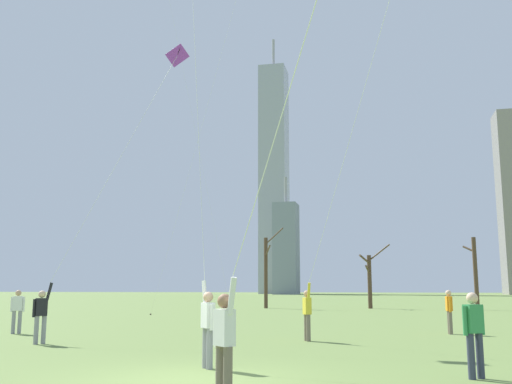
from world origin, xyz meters
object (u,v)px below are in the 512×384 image
at_px(bystander_watching_nearby, 17,309).
at_px(bare_tree_right_of_center, 266,270).
at_px(kite_flyer_foreground_left_blue, 201,174).
at_px(bystander_strolling_midfield, 449,309).
at_px(bare_tree_far_right_edge, 370,278).
at_px(distant_kite_low_near_trees_white, 226,39).
at_px(kite_flyer_midfield_center_teal, 263,212).
at_px(kite_flyer_midfield_right_pink, 333,216).
at_px(bystander_far_off_by_trees, 474,330).
at_px(kite_flyer_midfield_left_purple, 60,278).
at_px(bare_tree_left_of_center, 475,271).

relative_size(bystander_watching_nearby, bare_tree_right_of_center, 0.24).
xyz_separation_m(kite_flyer_foreground_left_blue, bystander_strolling_midfield, (6.70, 9.69, -3.58)).
xyz_separation_m(bystander_watching_nearby, bare_tree_far_right_edge, (12.47, 29.75, 1.60)).
distance_m(bystander_watching_nearby, distant_kite_low_near_trees_white, 20.29).
relative_size(kite_flyer_midfield_center_teal, distant_kite_low_near_trees_white, 0.58).
xyz_separation_m(kite_flyer_midfield_right_pink, distant_kite_low_near_trees_white, (-7.35, 14.08, 12.69)).
bearing_deg(bystander_strolling_midfield, bystander_far_off_by_trees, -93.72).
distance_m(kite_flyer_midfield_left_purple, bare_tree_far_right_edge, 33.99).
height_order(kite_flyer_midfield_left_purple, bare_tree_far_right_edge, kite_flyer_midfield_left_purple).
relative_size(kite_flyer_midfield_left_purple, bystander_far_off_by_trees, 6.77).
relative_size(bystander_watching_nearby, bystander_strolling_midfield, 1.00).
relative_size(kite_flyer_midfield_right_pink, bystander_far_off_by_trees, 8.47).
bearing_deg(bystander_far_off_by_trees, distant_kite_low_near_trees_white, 117.81).
bearing_deg(kite_flyer_foreground_left_blue, kite_flyer_midfield_center_teal, -65.88).
height_order(kite_flyer_foreground_left_blue, distant_kite_low_near_trees_white, distant_kite_low_near_trees_white).
bearing_deg(kite_flyer_midfield_left_purple, bystander_far_off_by_trees, -22.27).
bearing_deg(kite_flyer_foreground_left_blue, bystander_watching_nearby, 145.18).
distance_m(kite_flyer_foreground_left_blue, bare_tree_right_of_center, 35.38).
relative_size(kite_flyer_midfield_left_purple, kite_flyer_foreground_left_blue, 0.70).
bearing_deg(bare_tree_right_of_center, bare_tree_far_right_edge, 7.97).
relative_size(kite_flyer_midfield_center_teal, bare_tree_right_of_center, 1.77).
xyz_separation_m(kite_flyer_midfield_right_pink, bare_tree_right_of_center, (-8.16, 30.63, -0.68)).
distance_m(kite_flyer_midfield_center_teal, kite_flyer_foreground_left_blue, 7.27).
distance_m(kite_flyer_midfield_center_teal, bare_tree_right_of_center, 42.18).
bearing_deg(bystander_strolling_midfield, distant_kite_low_near_trees_white, 142.05).
bearing_deg(kite_flyer_midfield_right_pink, kite_flyer_midfield_center_teal, -90.01).
bearing_deg(kite_flyer_midfield_left_purple, kite_flyer_midfield_center_teal, -48.73).
height_order(kite_flyer_midfield_center_teal, bare_tree_right_of_center, kite_flyer_midfield_center_teal).
bearing_deg(kite_flyer_midfield_right_pink, distant_kite_low_near_trees_white, 117.58).
bearing_deg(bystander_far_off_by_trees, kite_flyer_midfield_right_pink, 118.38).
distance_m(bare_tree_right_of_center, bare_tree_left_of_center, 16.70).
height_order(kite_flyer_midfield_right_pink, bare_tree_left_of_center, kite_flyer_midfield_right_pink).
bearing_deg(distant_kite_low_near_trees_white, bare_tree_left_of_center, 45.86).
xyz_separation_m(kite_flyer_midfield_center_teal, kite_flyer_midfield_left_purple, (-8.60, 9.79, -0.63)).
relative_size(bystander_strolling_midfield, distant_kite_low_near_trees_white, 0.08).
bearing_deg(bare_tree_far_right_edge, bare_tree_right_of_center, -172.03).
relative_size(bystander_far_off_by_trees, bare_tree_right_of_center, 0.24).
bearing_deg(distant_kite_low_near_trees_white, kite_flyer_foreground_left_blue, -76.33).
height_order(kite_flyer_midfield_center_teal, bare_tree_far_right_edge, kite_flyer_midfield_center_teal).
height_order(kite_flyer_midfield_center_teal, bystander_watching_nearby, kite_flyer_midfield_center_teal).
height_order(kite_flyer_foreground_left_blue, bare_tree_left_of_center, kite_flyer_foreground_left_blue).
relative_size(kite_flyer_midfield_center_teal, kite_flyer_midfield_left_purple, 1.09).
distance_m(kite_flyer_midfield_center_teal, bystander_far_off_by_trees, 6.14).
xyz_separation_m(kite_flyer_midfield_left_purple, bare_tree_far_right_edge, (8.98, 32.78, 0.50)).
bearing_deg(kite_flyer_midfield_right_pink, kite_flyer_midfield_left_purple, -173.68).
height_order(bare_tree_right_of_center, bare_tree_left_of_center, bare_tree_right_of_center).
relative_size(kite_flyer_midfield_left_purple, bare_tree_left_of_center, 1.95).
height_order(kite_flyer_midfield_center_teal, kite_flyer_midfield_left_purple, kite_flyer_midfield_center_teal).
distance_m(kite_flyer_midfield_right_pink, bystander_watching_nearby, 12.62).
height_order(kite_flyer_midfield_left_purple, kite_flyer_foreground_left_blue, kite_flyer_foreground_left_blue).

